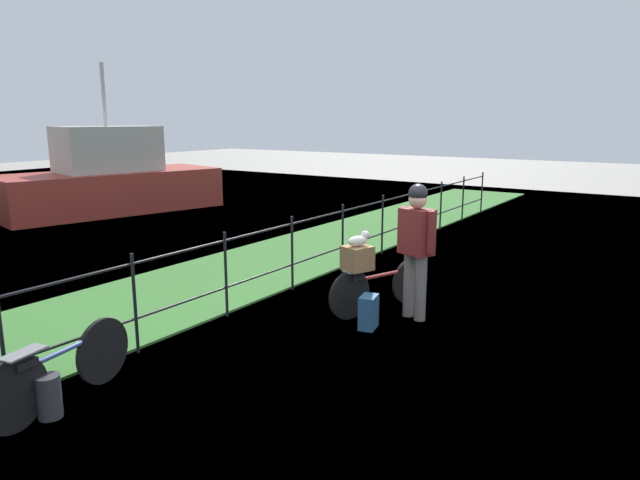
{
  "coord_description": "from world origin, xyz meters",
  "views": [
    {
      "loc": [
        -5.8,
        -2.73,
        2.45
      ],
      "look_at": [
        0.29,
        1.35,
        0.9
      ],
      "focal_mm": 32.46,
      "sensor_mm": 36.0,
      "label": 1
    }
  ],
  "objects_px": {
    "mooring_bollard": "(49,397)",
    "backpack_on_paving": "(369,312)",
    "moored_boat_mid": "(110,181)",
    "wooden_crate": "(357,258)",
    "bicycle_parked": "(61,370)",
    "cyclist_person": "(416,239)",
    "terrier_dog": "(359,240)",
    "bicycle_main": "(380,287)"
  },
  "relations": [
    {
      "from": "moored_boat_mid",
      "to": "terrier_dog",
      "type": "bearing_deg",
      "value": -110.38
    },
    {
      "from": "cyclist_person",
      "to": "backpack_on_paving",
      "type": "distance_m",
      "value": 1.07
    },
    {
      "from": "wooden_crate",
      "to": "moored_boat_mid",
      "type": "xyz_separation_m",
      "value": [
        3.62,
        9.68,
        0.06
      ]
    },
    {
      "from": "wooden_crate",
      "to": "mooring_bollard",
      "type": "xyz_separation_m",
      "value": [
        -3.58,
        0.87,
        -0.58
      ]
    },
    {
      "from": "wooden_crate",
      "to": "cyclist_person",
      "type": "relative_size",
      "value": 0.19
    },
    {
      "from": "mooring_bollard",
      "to": "terrier_dog",
      "type": "bearing_deg",
      "value": -13.69
    },
    {
      "from": "backpack_on_paving",
      "to": "mooring_bollard",
      "type": "relative_size",
      "value": 1.08
    },
    {
      "from": "mooring_bollard",
      "to": "moored_boat_mid",
      "type": "distance_m",
      "value": 11.4
    },
    {
      "from": "bicycle_parked",
      "to": "backpack_on_paving",
      "type": "bearing_deg",
      "value": -22.28
    },
    {
      "from": "bicycle_main",
      "to": "mooring_bollard",
      "type": "xyz_separation_m",
      "value": [
        -3.94,
        1.0,
        -0.14
      ]
    },
    {
      "from": "mooring_bollard",
      "to": "bicycle_parked",
      "type": "bearing_deg",
      "value": 28.17
    },
    {
      "from": "cyclist_person",
      "to": "moored_boat_mid",
      "type": "distance_m",
      "value": 10.8
    },
    {
      "from": "bicycle_parked",
      "to": "moored_boat_mid",
      "type": "xyz_separation_m",
      "value": [
        7.02,
        8.72,
        0.49
      ]
    },
    {
      "from": "terrier_dog",
      "to": "mooring_bollard",
      "type": "xyz_separation_m",
      "value": [
        -3.6,
        0.88,
        -0.8
      ]
    },
    {
      "from": "bicycle_parked",
      "to": "moored_boat_mid",
      "type": "distance_m",
      "value": 11.2
    },
    {
      "from": "wooden_crate",
      "to": "mooring_bollard",
      "type": "relative_size",
      "value": 0.87
    },
    {
      "from": "bicycle_main",
      "to": "bicycle_parked",
      "type": "xyz_separation_m",
      "value": [
        -3.76,
        1.09,
        0.01
      ]
    },
    {
      "from": "wooden_crate",
      "to": "mooring_bollard",
      "type": "height_order",
      "value": "wooden_crate"
    },
    {
      "from": "mooring_bollard",
      "to": "backpack_on_paving",
      "type": "bearing_deg",
      "value": -19.71
    },
    {
      "from": "bicycle_main",
      "to": "terrier_dog",
      "type": "xyz_separation_m",
      "value": [
        -0.34,
        0.12,
        0.66
      ]
    },
    {
      "from": "cyclist_person",
      "to": "bicycle_parked",
      "type": "height_order",
      "value": "cyclist_person"
    },
    {
      "from": "cyclist_person",
      "to": "moored_boat_mid",
      "type": "relative_size",
      "value": 0.28
    },
    {
      "from": "bicycle_main",
      "to": "cyclist_person",
      "type": "relative_size",
      "value": 0.94
    },
    {
      "from": "bicycle_main",
      "to": "wooden_crate",
      "type": "relative_size",
      "value": 4.91
    },
    {
      "from": "bicycle_parked",
      "to": "mooring_bollard",
      "type": "bearing_deg",
      "value": -151.83
    },
    {
      "from": "wooden_crate",
      "to": "bicycle_main",
      "type": "bearing_deg",
      "value": -19.82
    },
    {
      "from": "bicycle_main",
      "to": "wooden_crate",
      "type": "distance_m",
      "value": 0.58
    },
    {
      "from": "backpack_on_paving",
      "to": "moored_boat_mid",
      "type": "height_order",
      "value": "moored_boat_mid"
    },
    {
      "from": "cyclist_person",
      "to": "mooring_bollard",
      "type": "xyz_separation_m",
      "value": [
        -3.95,
        1.48,
        -0.82
      ]
    },
    {
      "from": "mooring_bollard",
      "to": "moored_boat_mid",
      "type": "bearing_deg",
      "value": 50.76
    },
    {
      "from": "terrier_dog",
      "to": "mooring_bollard",
      "type": "height_order",
      "value": "terrier_dog"
    },
    {
      "from": "bicycle_main",
      "to": "bicycle_parked",
      "type": "bearing_deg",
      "value": 163.75
    },
    {
      "from": "backpack_on_paving",
      "to": "bicycle_parked",
      "type": "relative_size",
      "value": 0.26
    },
    {
      "from": "terrier_dog",
      "to": "bicycle_parked",
      "type": "distance_m",
      "value": 3.62
    },
    {
      "from": "bicycle_main",
      "to": "wooden_crate",
      "type": "bearing_deg",
      "value": 160.18
    },
    {
      "from": "wooden_crate",
      "to": "terrier_dog",
      "type": "relative_size",
      "value": 0.99
    },
    {
      "from": "wooden_crate",
      "to": "terrier_dog",
      "type": "xyz_separation_m",
      "value": [
        0.02,
        -0.01,
        0.23
      ]
    },
    {
      "from": "backpack_on_paving",
      "to": "moored_boat_mid",
      "type": "distance_m",
      "value": 10.75
    },
    {
      "from": "wooden_crate",
      "to": "bicycle_parked",
      "type": "xyz_separation_m",
      "value": [
        -3.4,
        0.96,
        -0.43
      ]
    },
    {
      "from": "mooring_bollard",
      "to": "moored_boat_mid",
      "type": "height_order",
      "value": "moored_boat_mid"
    },
    {
      "from": "wooden_crate",
      "to": "bicycle_parked",
      "type": "bearing_deg",
      "value": 164.14
    },
    {
      "from": "terrier_dog",
      "to": "backpack_on_paving",
      "type": "height_order",
      "value": "terrier_dog"
    }
  ]
}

